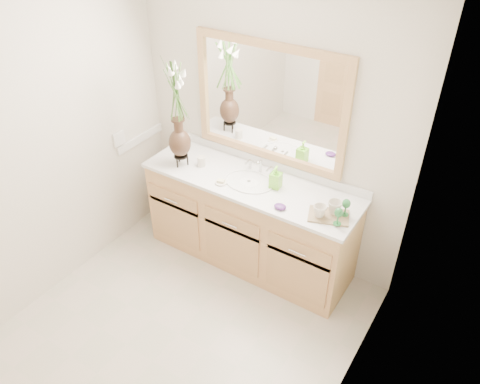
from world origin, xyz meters
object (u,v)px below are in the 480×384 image
Objects in this scene: soap_bottle at (276,178)px; tray at (329,216)px; flower_vase at (176,99)px; tumbler at (201,161)px.

tray is (0.51, -0.12, -0.08)m from soap_bottle.
flower_vase is at bearing 160.56° from tray.
soap_bottle reaches higher than tray.
soap_bottle is 0.53m from tray.
flower_vase reaches higher than soap_bottle.
flower_vase is 5.22× the size of soap_bottle.
flower_vase is 1.47m from tray.
soap_bottle is (0.84, 0.14, -0.52)m from flower_vase.
soap_bottle is at bearing 5.05° from tumbler.
tray is at bearing -2.99° from tumbler.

